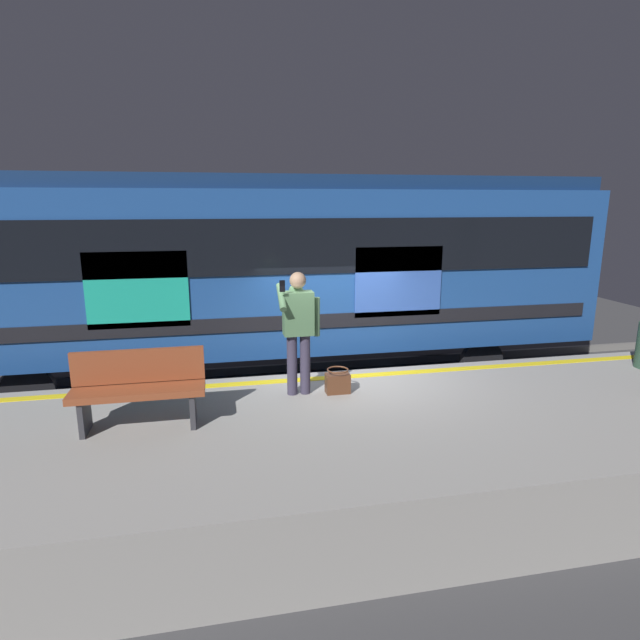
{
  "coord_description": "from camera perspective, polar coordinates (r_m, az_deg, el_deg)",
  "views": [
    {
      "loc": [
        1.87,
        7.46,
        3.54
      ],
      "look_at": [
        0.41,
        0.3,
        1.87
      ],
      "focal_mm": 28.94,
      "sensor_mm": 36.0,
      "label": 1
    }
  ],
  "objects": [
    {
      "name": "ground_plane",
      "position": [
        8.47,
        2.34,
        -11.83
      ],
      "size": [
        24.84,
        24.84,
        0.0
      ],
      "primitive_type": "plane",
      "color": "#3D3D3F"
    },
    {
      "name": "platform",
      "position": [
        6.69,
        6.22,
        -14.39
      ],
      "size": [
        13.88,
        3.63,
        0.97
      ],
      "primitive_type": "cube",
      "color": "gray",
      "rests_on": "ground"
    },
    {
      "name": "safety_line",
      "position": [
        7.83,
        2.94,
        -6.27
      ],
      "size": [
        13.6,
        0.16,
        0.01
      ],
      "primitive_type": "cube",
      "color": "yellow",
      "rests_on": "platform"
    },
    {
      "name": "track_rail_near",
      "position": [
        9.84,
        0.15,
        -7.68
      ],
      "size": [
        18.04,
        0.08,
        0.16
      ],
      "primitive_type": "cube",
      "color": "slate",
      "rests_on": "ground"
    },
    {
      "name": "track_rail_far",
      "position": [
        11.17,
        -1.35,
        -5.14
      ],
      "size": [
        18.04,
        0.08,
        0.16
      ],
      "primitive_type": "cube",
      "color": "slate",
      "rests_on": "ground"
    },
    {
      "name": "train_carriage",
      "position": [
        9.84,
        -6.05,
        6.48
      ],
      "size": [
        12.21,
        2.87,
        3.83
      ],
      "color": "#1E478C",
      "rests_on": "ground"
    },
    {
      "name": "passenger",
      "position": [
        6.9,
        -2.42,
        -0.35
      ],
      "size": [
        0.57,
        0.55,
        1.68
      ],
      "color": "#383347",
      "rests_on": "platform"
    },
    {
      "name": "handbag",
      "position": [
        7.16,
        1.96,
        -6.87
      ],
      "size": [
        0.33,
        0.3,
        0.34
      ],
      "color": "#59331E",
      "rests_on": "platform"
    },
    {
      "name": "bench",
      "position": [
        6.38,
        -19.41,
        -6.95
      ],
      "size": [
        1.5,
        0.44,
        0.9
      ],
      "color": "brown",
      "rests_on": "platform"
    }
  ]
}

